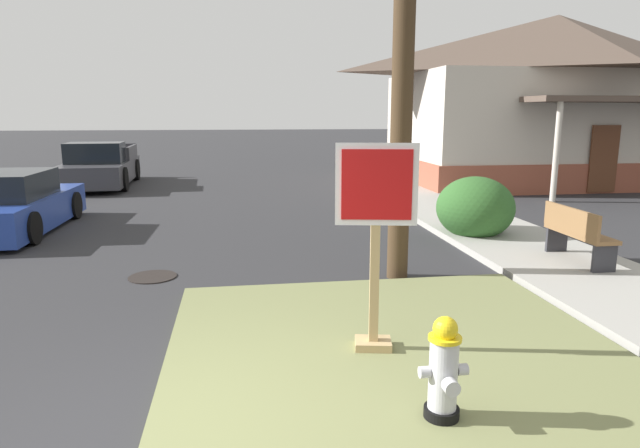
{
  "coord_description": "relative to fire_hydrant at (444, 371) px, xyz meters",
  "views": [
    {
      "loc": [
        0.69,
        -3.61,
        2.39
      ],
      "look_at": [
        1.68,
        2.97,
        1.04
      ],
      "focal_mm": 30.68,
      "sensor_mm": 36.0,
      "label": 1
    }
  ],
  "objects": [
    {
      "name": "corner_house",
      "position": [
        9.35,
        14.31,
        2.43
      ],
      "size": [
        10.8,
        7.56,
        5.65
      ],
      "color": "brown",
      "rests_on": "ground"
    },
    {
      "name": "pickup_truck_charcoal",
      "position": [
        -6.02,
        15.36,
        0.15
      ],
      "size": [
        2.24,
        5.13,
        1.48
      ],
      "color": "#38383D",
      "rests_on": "ground"
    },
    {
      "name": "stop_sign",
      "position": [
        -0.22,
        1.32,
        0.62
      ],
      "size": [
        0.77,
        0.34,
        2.04
      ],
      "color": "tan",
      "rests_on": "grass_corner_patch"
    },
    {
      "name": "manhole_cover",
      "position": [
        -2.81,
        4.41,
        -0.46
      ],
      "size": [
        0.7,
        0.7,
        0.02
      ],
      "primitive_type": "cylinder",
      "color": "black",
      "rests_on": "ground"
    },
    {
      "name": "shrub_by_curb",
      "position": [
        3.0,
        6.14,
        0.14
      ],
      "size": [
        1.48,
        1.48,
        1.21
      ],
      "primitive_type": "ellipsoid",
      "color": "#2E5B27",
      "rests_on": "ground"
    },
    {
      "name": "grass_corner_patch",
      "position": [
        0.01,
        1.36,
        -0.43
      ],
      "size": [
        4.54,
        4.4,
        0.08
      ],
      "primitive_type": "cube",
      "color": "olive",
      "rests_on": "ground"
    },
    {
      "name": "parked_sedan_blue",
      "position": [
        -6.15,
        8.13,
        0.08
      ],
      "size": [
        1.99,
        4.2,
        1.25
      ],
      "color": "#233D93",
      "rests_on": "ground"
    },
    {
      "name": "street_bench",
      "position": [
        3.67,
        3.92,
        0.12
      ],
      "size": [
        0.42,
        1.41,
        0.85
      ],
      "color": "brown",
      "rests_on": "sidewalk_strip"
    },
    {
      "name": "sidewalk_strip",
      "position": [
        3.48,
        6.29,
        -0.41
      ],
      "size": [
        2.2,
        19.73,
        0.12
      ],
      "primitive_type": "cube",
      "color": "#9E9B93",
      "rests_on": "ground"
    },
    {
      "name": "fire_hydrant",
      "position": [
        0.0,
        0.0,
        0.0
      ],
      "size": [
        0.38,
        0.34,
        0.82
      ],
      "color": "black",
      "rests_on": "grass_corner_patch"
    }
  ]
}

